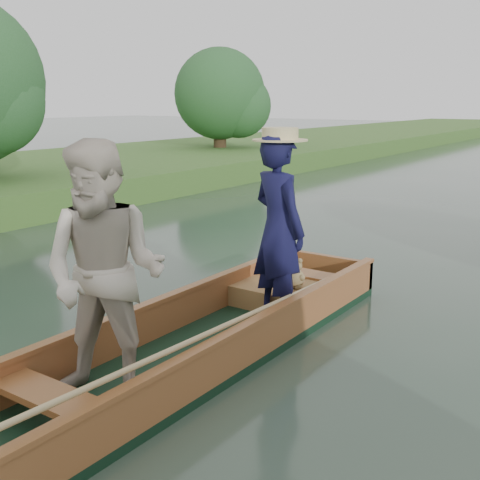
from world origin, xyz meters
The scene contains 3 objects.
ground centered at (0.00, 0.00, 0.00)m, with size 120.00×120.00×0.00m, color #283D30.
trees_far centered at (-1.00, 7.75, 2.39)m, with size 22.65×14.44×4.33m.
punt centered at (0.05, -0.18, 0.73)m, with size 1.16×5.07×1.97m.
Camera 1 is at (3.13, -3.87, 2.23)m, focal length 45.00 mm.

